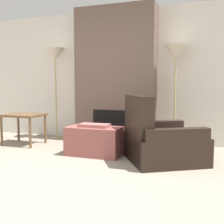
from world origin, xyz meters
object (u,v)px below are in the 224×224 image
object	(u,v)px
side_table	(24,118)
armchair	(159,143)
ottoman	(94,141)
floor_lamp_right	(176,55)
floor_lamp_left	(55,57)

from	to	relation	value
side_table	armchair	bearing A→B (deg)	-7.41
ottoman	floor_lamp_right	bearing A→B (deg)	42.77
floor_lamp_left	side_table	bearing A→B (deg)	-110.11
ottoman	floor_lamp_right	xyz separation A→B (m)	(1.13, 1.04, 1.41)
armchair	side_table	xyz separation A→B (m)	(-2.63, 0.34, 0.22)
side_table	floor_lamp_left	world-z (taller)	floor_lamp_left
armchair	floor_lamp_left	xyz separation A→B (m)	(-2.36, 1.07, 1.42)
armchair	floor_lamp_right	xyz separation A→B (m)	(0.08, 1.07, 1.37)
ottoman	armchair	xyz separation A→B (m)	(1.04, -0.03, 0.04)
ottoman	floor_lamp_left	world-z (taller)	floor_lamp_left
side_table	floor_lamp_left	xyz separation A→B (m)	(0.27, 0.73, 1.20)
armchair	floor_lamp_left	size ratio (longest dim) A/B	0.72
floor_lamp_left	floor_lamp_right	size ratio (longest dim) A/B	1.03
ottoman	side_table	xyz separation A→B (m)	(-1.58, 0.31, 0.26)
ottoman	armchair	bearing A→B (deg)	-1.73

